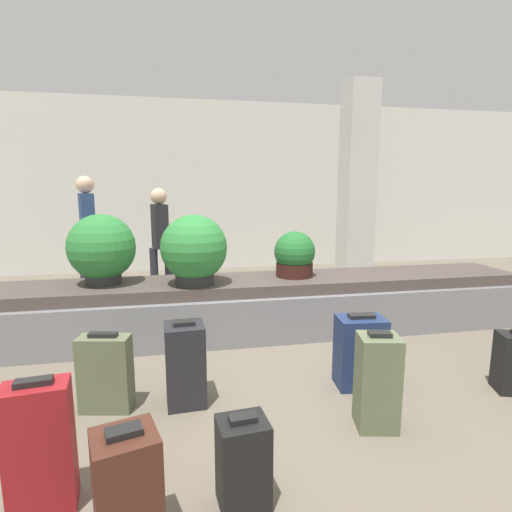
# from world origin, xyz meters

# --- Properties ---
(ground_plane) EXTENTS (18.00, 18.00, 0.00)m
(ground_plane) POSITION_xyz_m (0.00, 0.00, 0.00)
(ground_plane) COLOR #6B6051
(back_wall) EXTENTS (18.00, 0.06, 3.20)m
(back_wall) POSITION_xyz_m (0.00, 5.07, 1.60)
(back_wall) COLOR silver
(back_wall) RESTS_ON ground_plane
(carousel) EXTENTS (6.27, 0.92, 0.60)m
(carousel) POSITION_xyz_m (0.00, 1.41, 0.29)
(carousel) COLOR gray
(carousel) RESTS_ON ground_plane
(pillar) EXTENTS (0.47, 0.47, 3.20)m
(pillar) POSITION_xyz_m (2.01, 3.27, 1.60)
(pillar) COLOR silver
(pillar) RESTS_ON ground_plane
(suitcase_0) EXTENTS (0.26, 0.24, 0.48)m
(suitcase_0) POSITION_xyz_m (-0.53, -1.00, 0.23)
(suitcase_0) COLOR black
(suitcase_0) RESTS_ON ground_plane
(suitcase_1) EXTENTS (0.32, 0.31, 0.59)m
(suitcase_1) POSITION_xyz_m (-1.06, -1.17, 0.28)
(suitcase_1) COLOR #472319
(suitcase_1) RESTS_ON ground_plane
(suitcase_2) EXTENTS (0.30, 0.28, 0.66)m
(suitcase_2) POSITION_xyz_m (0.44, -0.51, 0.32)
(suitcase_2) COLOR #5B6647
(suitcase_2) RESTS_ON ground_plane
(suitcase_4) EXTENTS (0.39, 0.29, 0.60)m
(suitcase_4) POSITION_xyz_m (0.58, 0.03, 0.29)
(suitcase_4) COLOR navy
(suitcase_4) RESTS_ON ground_plane
(suitcase_5) EXTENTS (0.38, 0.23, 0.58)m
(suitcase_5) POSITION_xyz_m (-1.35, 0.04, 0.28)
(suitcase_5) COLOR #5B6647
(suitcase_5) RESTS_ON ground_plane
(suitcase_6) EXTENTS (0.32, 0.22, 0.69)m
(suitcase_6) POSITION_xyz_m (-1.51, -0.84, 0.33)
(suitcase_6) COLOR maroon
(suitcase_6) RESTS_ON ground_plane
(suitcase_7) EXTENTS (0.29, 0.29, 0.64)m
(suitcase_7) POSITION_xyz_m (-0.80, 0.03, 0.31)
(suitcase_7) COLOR #232328
(suitcase_7) RESTS_ON ground_plane
(potted_plant_0) EXTENTS (0.67, 0.67, 0.72)m
(potted_plant_0) POSITION_xyz_m (-1.59, 1.48, 0.96)
(potted_plant_0) COLOR #2D2D2D
(potted_plant_0) RESTS_ON carousel
(potted_plant_1) EXTENTS (0.46, 0.46, 0.51)m
(potted_plant_1) POSITION_xyz_m (0.45, 1.45, 0.83)
(potted_plant_1) COLOR #381914
(potted_plant_1) RESTS_ON carousel
(potted_plant_2) EXTENTS (0.67, 0.67, 0.71)m
(potted_plant_2) POSITION_xyz_m (-0.67, 1.27, 0.95)
(potted_plant_2) COLOR #2D2D2D
(potted_plant_2) RESTS_ON carousel
(traveler_0) EXTENTS (0.31, 0.35, 1.58)m
(traveler_0) POSITION_xyz_m (-1.06, 2.86, 0.93)
(traveler_0) COLOR #282833
(traveler_0) RESTS_ON ground_plane
(traveler_1) EXTENTS (0.31, 0.36, 1.75)m
(traveler_1) POSITION_xyz_m (-2.10, 3.35, 1.05)
(traveler_1) COLOR #282833
(traveler_1) RESTS_ON ground_plane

